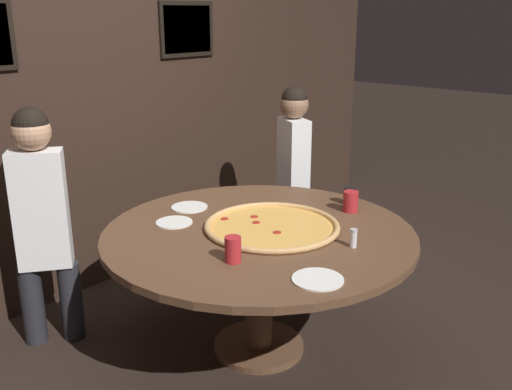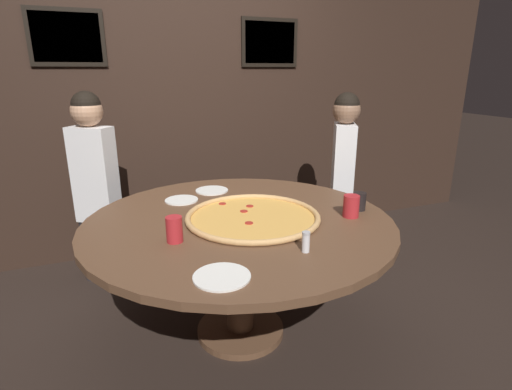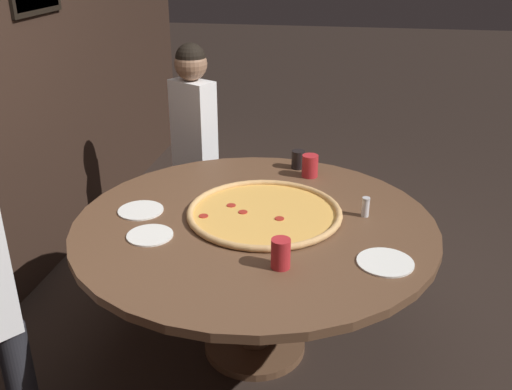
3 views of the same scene
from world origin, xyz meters
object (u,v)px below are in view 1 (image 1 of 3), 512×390
Objects in this scene: condiment_shaker at (353,238)px; white_plate_left_side at (318,279)px; giant_pizza at (272,226)px; white_plate_right_side at (174,222)px; drink_cup_far_left at (351,201)px; drink_cup_beside_pizza at (349,196)px; drink_cup_front_edge at (233,249)px; diner_side_right at (41,215)px; dining_table at (259,250)px; white_plate_beside_cup at (189,207)px; diner_side_left at (293,167)px.

white_plate_left_side is at bearing -168.87° from condiment_shaker.
giant_pizza is 0.56m from white_plate_right_side.
giant_pizza reaches higher than white_plate_left_side.
drink_cup_far_left reaches higher than drink_cup_beside_pizza.
drink_cup_front_edge is at bearing 178.25° from drink_cup_far_left.
drink_cup_far_left is 0.96m from white_plate_left_side.
white_plate_right_side is (0.16, 0.61, -0.06)m from drink_cup_front_edge.
diner_side_right is at bearing 119.95° from condiment_shaker.
white_plate_right_side is at bearing 86.93° from white_plate_left_side.
white_plate_left_side is 1.13× the size of white_plate_right_side.
giant_pizza is at bearing 98.37° from condiment_shaker.
giant_pizza is at bearing -27.18° from dining_table.
giant_pizza is at bearing 164.06° from diner_side_right.
drink_cup_far_left is 1.04m from white_plate_right_side.
condiment_shaker reaches higher than white_plate_beside_cup.
condiment_shaker is at bearing -81.63° from giant_pizza.
diner_side_left is at bearing 6.99° from white_plate_right_side.
drink_cup_front_edge reaches higher than condiment_shaker.
white_plate_left_side is 2.40× the size of condiment_shaker.
dining_table is 8.22× the size of white_plate_right_side.
white_plate_right_side is at bearing 75.30° from drink_cup_front_edge.
drink_cup_beside_pizza is 1.81m from diner_side_right.
diner_side_right reaches higher than white_plate_beside_cup.
white_plate_beside_cup is at bearing -59.49° from diner_side_left.
drink_cup_front_edge is 0.84m from white_plate_beside_cup.
diner_side_right is at bearing 127.79° from giant_pizza.
diner_side_left reaches higher than drink_cup_front_edge.
drink_cup_beside_pizza reaches higher than giant_pizza.
drink_cup_front_edge reaches higher than drink_cup_beside_pizza.
condiment_shaker reaches higher than white_plate_left_side.
dining_table is 13.70× the size of drink_cup_far_left.
diner_side_right reaches higher than dining_table.
drink_cup_beside_pizza is 1.09m from white_plate_left_side.
diner_side_left is 0.98× the size of diner_side_right.
diner_side_right is at bearing 142.07° from drink_cup_beside_pizza.
dining_table is at bearing 24.24° from drink_cup_front_edge.
dining_table is 0.58m from white_plate_beside_cup.
drink_cup_beside_pizza is 1.09m from white_plate_right_side.
white_plate_beside_cup is 0.84m from diner_side_right.
condiment_shaker is at bearing -11.22° from diner_side_left.
giant_pizza is 3.60× the size of white_plate_right_side.
dining_table is 1.23m from diner_side_right.
diner_side_left is at bearing 49.80° from condiment_shaker.
white_plate_right_side is at bearing 149.05° from drink_cup_beside_pizza.
drink_cup_beside_pizza is 0.08× the size of diner_side_left.
dining_table is 7.30× the size of white_plate_left_side.
drink_cup_front_edge is 0.57× the size of white_plate_beside_cup.
dining_table is 0.65m from drink_cup_far_left.
diner_side_right is (-0.79, 1.02, 0.04)m from giant_pizza.
drink_cup_far_left is at bearing -19.14° from dining_table.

